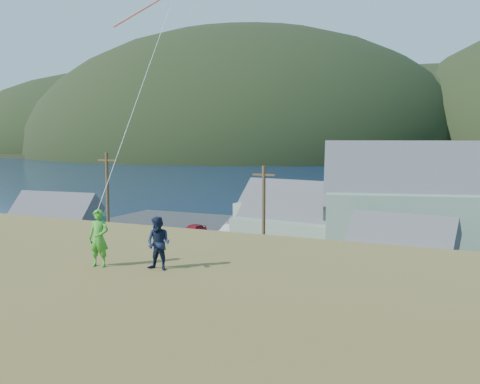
% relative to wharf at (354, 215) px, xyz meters
% --- Properties ---
extents(ground, '(900.00, 900.00, 0.00)m').
position_rel_wharf_xyz_m(ground, '(6.00, -40.00, -0.45)').
color(ground, '#0A1638').
rests_on(ground, ground).
extents(grass_strip, '(110.00, 8.00, 0.10)m').
position_rel_wharf_xyz_m(grass_strip, '(6.00, -42.00, -0.40)').
color(grass_strip, '#4C3D19').
rests_on(grass_strip, ground).
extents(waterfront_lot, '(72.00, 36.00, 0.12)m').
position_rel_wharf_xyz_m(waterfront_lot, '(6.00, -23.00, -0.39)').
color(waterfront_lot, '#28282B').
rests_on(waterfront_lot, ground).
extents(wharf, '(26.00, 14.00, 0.90)m').
position_rel_wharf_xyz_m(wharf, '(0.00, 0.00, 0.00)').
color(wharf, gray).
rests_on(wharf, ground).
extents(far_shore, '(900.00, 320.00, 2.00)m').
position_rel_wharf_xyz_m(far_shore, '(6.00, 290.00, 0.55)').
color(far_shore, black).
rests_on(far_shore, ground).
extents(shed_teal, '(9.13, 6.79, 6.83)m').
position_rel_wharf_xyz_m(shed_teal, '(-22.20, -32.53, 2.10)').
color(shed_teal, '#2D6A5F').
rests_on(shed_teal, waterfront_lot).
extents(shed_palegreen_near, '(10.83, 7.62, 7.34)m').
position_rel_wharf_xyz_m(shed_palegreen_near, '(-0.32, -25.31, 2.31)').
color(shed_palegreen_near, slate).
rests_on(shed_palegreen_near, waterfront_lot).
extents(shed_white, '(8.46, 6.13, 6.29)m').
position_rel_wharf_xyz_m(shed_white, '(10.13, -30.92, 1.97)').
color(shed_white, beige).
rests_on(shed_white, waterfront_lot).
extents(shed_palegreen_far, '(12.08, 8.23, 7.49)m').
position_rel_wharf_xyz_m(shed_palegreen_far, '(-4.18, -15.31, 2.41)').
color(shed_palegreen_far, gray).
rests_on(shed_palegreen_far, waterfront_lot).
extents(utility_poles, '(31.83, 0.24, 9.69)m').
position_rel_wharf_xyz_m(utility_poles, '(3.15, -38.50, 4.17)').
color(utility_poles, '#47331E').
rests_on(utility_poles, waterfront_lot).
extents(parked_cars, '(23.28, 13.29, 1.58)m').
position_rel_wharf_xyz_m(parked_cars, '(-2.74, -19.20, 0.39)').
color(parked_cars, '#343F83').
rests_on(parked_cars, waterfront_lot).
extents(kite_flyer_green, '(0.69, 0.52, 1.70)m').
position_rel_wharf_xyz_m(kite_flyer_green, '(5.23, -59.31, 7.60)').
color(kite_flyer_green, green).
rests_on(kite_flyer_green, hillside).
extents(kite_flyer_navy, '(0.75, 0.59, 1.53)m').
position_rel_wharf_xyz_m(kite_flyer_navy, '(7.03, -58.91, 7.52)').
color(kite_flyer_navy, '#141D37').
rests_on(kite_flyer_navy, hillside).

